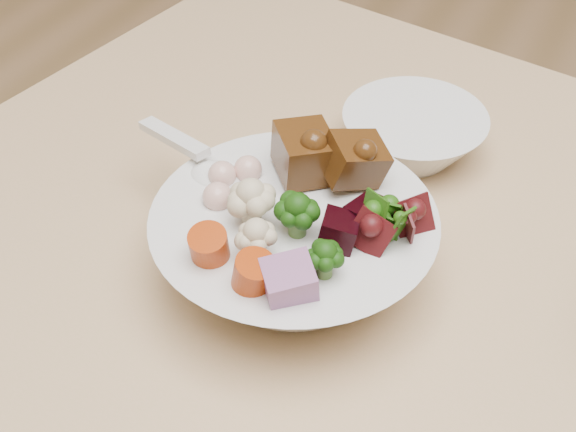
# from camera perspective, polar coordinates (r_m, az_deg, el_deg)

# --- Properties ---
(food_bowl) EXTENTS (0.22, 0.22, 0.12)m
(food_bowl) POSITION_cam_1_polar(r_m,az_deg,el_deg) (0.62, 0.61, -1.91)
(food_bowl) COLOR silver
(food_bowl) RESTS_ON dining_table
(soup_spoon) EXTENTS (0.12, 0.07, 0.02)m
(soup_spoon) POSITION_cam_1_polar(r_m,az_deg,el_deg) (0.65, -5.93, 3.57)
(soup_spoon) COLOR silver
(soup_spoon) RESTS_ON food_bowl
(side_bowl) EXTENTS (0.14, 0.14, 0.05)m
(side_bowl) POSITION_cam_1_polar(r_m,az_deg,el_deg) (0.76, 8.89, 5.68)
(side_bowl) COLOR silver
(side_bowl) RESTS_ON dining_table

